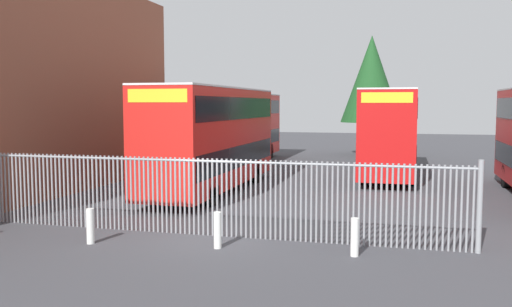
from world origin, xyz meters
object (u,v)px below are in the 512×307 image
at_px(double_decker_bus_behind_fence_right, 389,129).
at_px(bollard_near_left, 90,226).
at_px(bollard_center_front, 218,230).
at_px(bollard_near_right, 355,237).
at_px(double_decker_bus_far_back, 242,125).
at_px(double_decker_bus_behind_fence_left, 213,135).

bearing_deg(double_decker_bus_behind_fence_right, bollard_near_left, -113.94).
xyz_separation_m(bollard_near_left, bollard_center_front, (3.44, 0.44, 0.00)).
xyz_separation_m(bollard_near_left, bollard_near_right, (6.92, 0.60, 0.00)).
height_order(double_decker_bus_behind_fence_right, bollard_near_left, double_decker_bus_behind_fence_right).
height_order(double_decker_bus_far_back, bollard_center_front, double_decker_bus_far_back).
bearing_deg(bollard_near_right, double_decker_bus_behind_fence_right, 88.64).
distance_m(double_decker_bus_behind_fence_right, bollard_near_left, 18.09).
distance_m(bollard_near_left, bollard_near_right, 6.95).
xyz_separation_m(double_decker_bus_behind_fence_left, double_decker_bus_far_back, (-2.13, 11.50, 0.00)).
xyz_separation_m(double_decker_bus_behind_fence_left, bollard_center_front, (3.28, -8.86, -1.95)).
distance_m(bollard_near_left, bollard_center_front, 3.47).
bearing_deg(double_decker_bus_behind_fence_left, bollard_near_left, -90.99).
xyz_separation_m(double_decker_bus_behind_fence_left, bollard_near_right, (6.76, -8.70, -1.95)).
relative_size(double_decker_bus_behind_fence_left, bollard_center_front, 11.38).
xyz_separation_m(double_decker_bus_behind_fence_right, bollard_center_front, (-3.86, -16.00, -1.95)).
distance_m(double_decker_bus_behind_fence_left, double_decker_bus_behind_fence_right, 10.10).
relative_size(double_decker_bus_far_back, bollard_near_left, 11.38).
height_order(double_decker_bus_behind_fence_right, bollard_center_front, double_decker_bus_behind_fence_right).
bearing_deg(bollard_center_front, bollard_near_right, 2.67).
bearing_deg(bollard_near_left, double_decker_bus_behind_fence_left, 89.01).
xyz_separation_m(double_decker_bus_behind_fence_left, bollard_near_left, (-0.16, -9.30, -1.95)).
relative_size(double_decker_bus_far_back, bollard_center_front, 11.38).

